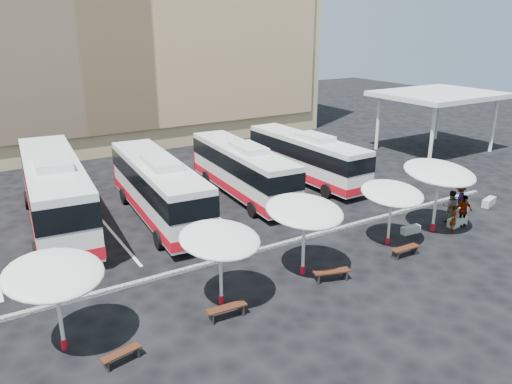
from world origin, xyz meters
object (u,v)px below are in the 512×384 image
bus_0 (55,190)px  sunshade_4 (439,173)px  conc_bench_3 (489,202)px  wood_bench_3 (405,249)px  passenger_1 (451,207)px  sunshade_0 (54,275)px  wood_bench_0 (121,355)px  sunshade_1 (220,240)px  bus_1 (158,187)px  conc_bench_0 (411,230)px  sunshade_2 (305,211)px  bus_2 (242,168)px  passenger_0 (454,219)px  passenger_3 (460,198)px  sunshade_3 (392,193)px  bus_3 (306,156)px  conc_bench_2 (462,210)px  conc_bench_1 (457,222)px  wood_bench_1 (227,309)px  passenger_2 (463,211)px  wood_bench_2 (332,273)px

bus_0 → sunshade_4: bus_0 is taller
conc_bench_3 → sunshade_4: bearing=-172.3°
wood_bench_3 → passenger_1: passenger_1 is taller
sunshade_0 → wood_bench_0: size_ratio=2.90×
sunshade_1 → wood_bench_3: size_ratio=2.50×
sunshade_1 → conc_bench_3: bearing=4.0°
bus_1 → conc_bench_0: 14.43m
sunshade_2 → sunshade_4: size_ratio=1.01×
sunshade_1 → bus_2: bearing=56.2°
sunshade_4 → passenger_0: sunshade_4 is taller
sunshade_1 → passenger_3: sunshade_1 is taller
bus_2 → sunshade_3: 11.03m
passenger_1 → sunshade_1: bearing=44.1°
bus_3 → conc_bench_2: (4.09, -10.31, -1.58)m
conc_bench_1 → passenger_3: bearing=36.1°
sunshade_4 → wood_bench_1: (-13.83, -1.58, -2.98)m
sunshade_2 → bus_1: bearing=107.1°
sunshade_0 → passenger_3: sunshade_0 is taller
conc_bench_2 → wood_bench_1: bearing=-172.1°
sunshade_3 → passenger_1: sunshade_3 is taller
wood_bench_0 → conc_bench_2: (21.85, 2.94, -0.08)m
sunshade_3 → conc_bench_1: size_ratio=2.68×
passenger_2 → sunshade_0: bearing=-160.7°
sunshade_3 → wood_bench_0: size_ratio=2.45×
conc_bench_1 → conc_bench_2: 2.18m
wood_bench_3 → conc_bench_3: size_ratio=1.24×
sunshade_1 → sunshade_3: 10.12m
bus_3 → wood_bench_0: (-17.76, -13.25, -1.50)m
conc_bench_1 → conc_bench_3: 4.61m
sunshade_3 → wood_bench_0: sunshade_3 is taller
sunshade_3 → conc_bench_1: sunshade_3 is taller
conc_bench_0 → wood_bench_3: bearing=-143.0°
wood_bench_3 → passenger_2: bearing=10.2°
wood_bench_3 → conc_bench_0: (2.44, 1.84, -0.16)m
passenger_0 → bus_3: bearing=53.5°
sunshade_2 → sunshade_0: bearing=-179.9°
sunshade_2 → conc_bench_3: 15.70m
sunshade_3 → sunshade_0: bearing=-178.9°
wood_bench_0 → bus_3: bearing=36.7°
bus_3 → conc_bench_0: 10.91m
sunshade_3 → passenger_3: 7.61m
wood_bench_3 → wood_bench_2: bearing=-180.0°
passenger_2 → wood_bench_1: bearing=-156.0°
wood_bench_1 → passenger_0: 14.70m
bus_1 → bus_3: size_ratio=1.08×
sunshade_3 → conc_bench_2: (7.09, 0.80, -2.56)m
wood_bench_0 → conc_bench_1: 20.04m
sunshade_0 → passenger_2: (21.64, -0.14, -2.04)m
bus_2 → wood_bench_1: (-7.85, -12.30, -1.48)m
wood_bench_3 → conc_bench_0: bearing=37.0°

